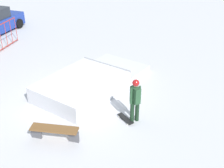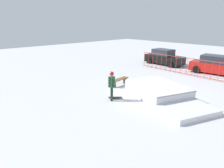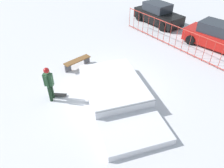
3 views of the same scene
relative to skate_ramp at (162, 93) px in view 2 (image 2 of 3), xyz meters
name	(u,v)px [view 2 (image 2 of 3)]	position (x,y,z in m)	size (l,w,h in m)	color
ground_plane	(152,93)	(-0.90, 0.34, -0.32)	(60.00, 60.00, 0.00)	silver
skate_ramp	(162,93)	(0.00, 0.00, 0.00)	(5.97, 4.32, 0.74)	silver
skater	(112,84)	(-1.81, -2.39, 0.69)	(0.42, 0.42, 1.73)	black
skateboard	(115,97)	(-1.85, -2.06, -0.24)	(0.68, 0.73, 0.09)	black
perimeter_fence	(196,68)	(-0.90, 6.24, 0.45)	(10.91, 0.30, 1.50)	#B22D23
park_bench	(120,80)	(-3.53, -0.01, 0.04)	(0.56, 1.65, 0.48)	brown
parked_car_black	(164,58)	(-5.52, 8.69, 0.41)	(4.16, 2.04, 1.60)	black
parked_car_red	(215,65)	(-0.23, 8.53, 0.41)	(4.26, 2.27, 1.60)	red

